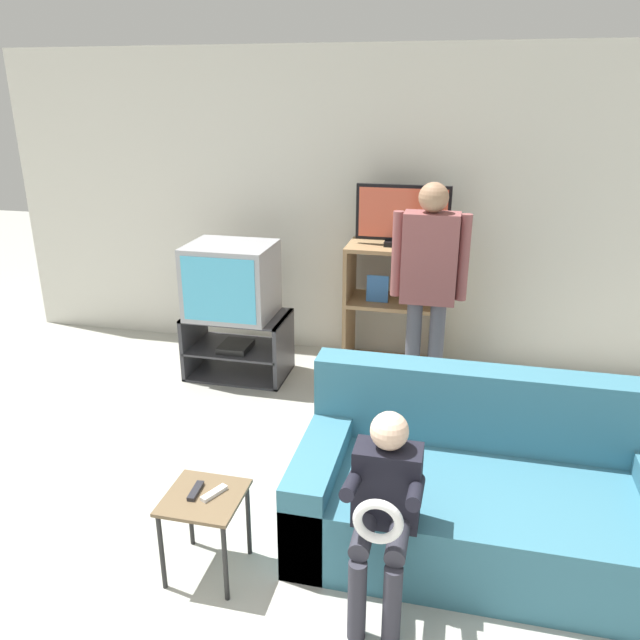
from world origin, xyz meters
TOP-DOWN VIEW (x-y plane):
  - wall_back at (0.00, 3.70)m, footprint 6.40×0.06m
  - tv_stand at (-0.83, 2.95)m, footprint 0.82×0.52m
  - television_main at (-0.86, 2.95)m, footprint 0.67×0.56m
  - media_shelf at (0.41, 3.39)m, footprint 0.81×0.46m
  - television_flat at (0.44, 3.40)m, footprint 0.75×0.20m
  - folding_stool at (0.26, 2.05)m, footprint 0.39×0.38m
  - snack_table at (-0.18, 0.75)m, footprint 0.37×0.37m
  - remote_control_black at (-0.23, 0.77)m, footprint 0.04×0.15m
  - remote_control_white at (-0.14, 0.77)m, footprint 0.10×0.15m
  - couch at (1.13, 1.29)m, footprint 1.90×0.94m
  - person_standing_adult at (0.71, 2.71)m, footprint 0.53×0.20m
  - person_seated_child at (0.68, 0.74)m, footprint 0.33×0.43m

SIDE VIEW (x-z plane):
  - tv_stand at x=-0.83m, z-range 0.00..0.52m
  - couch at x=1.13m, z-range -0.15..0.71m
  - snack_table at x=-0.18m, z-range 0.15..0.59m
  - remote_control_black at x=-0.23m, z-range 0.44..0.46m
  - remote_control_white at x=-0.14m, z-range 0.44..0.46m
  - folding_stool at x=0.26m, z-range 0.18..0.77m
  - media_shelf at x=0.41m, z-range 0.01..1.08m
  - person_seated_child at x=0.68m, z-range 0.09..1.04m
  - television_main at x=-0.86m, z-range 0.53..1.12m
  - person_standing_adult at x=0.71m, z-range 0.18..1.86m
  - wall_back at x=0.00m, z-range 0.00..2.60m
  - television_flat at x=0.44m, z-range 1.06..1.54m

